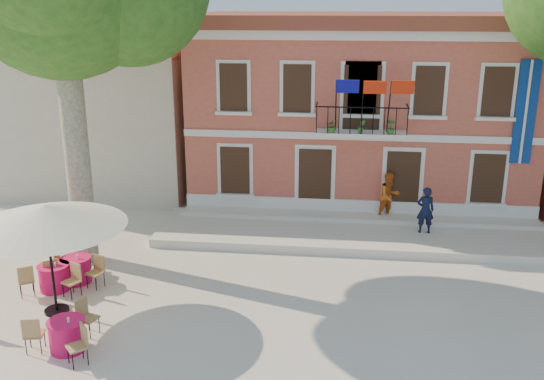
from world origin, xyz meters
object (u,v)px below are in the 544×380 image
at_px(pedestrian_navy, 425,210).
at_px(pedestrian_orange, 389,196).
at_px(cafe_table_0, 54,276).
at_px(cafe_table_1, 67,334).
at_px(patio_umbrella, 46,216).
at_px(cafe_table_3, 76,269).

bearing_deg(pedestrian_navy, pedestrian_orange, -49.63).
height_order(pedestrian_orange, cafe_table_0, pedestrian_orange).
bearing_deg(cafe_table_0, pedestrian_navy, 24.84).
bearing_deg(cafe_table_1, patio_umbrella, 122.94).
height_order(pedestrian_navy, cafe_table_3, pedestrian_navy).
relative_size(pedestrian_navy, cafe_table_3, 0.88).
bearing_deg(cafe_table_1, pedestrian_orange, 48.81).
height_order(patio_umbrella, pedestrian_navy, patio_umbrella).
bearing_deg(cafe_table_1, cafe_table_0, 120.57).
distance_m(pedestrian_orange, cafe_table_1, 12.36).
bearing_deg(pedestrian_orange, cafe_table_1, -162.27).
height_order(patio_umbrella, cafe_table_0, patio_umbrella).
xyz_separation_m(pedestrian_orange, cafe_table_1, (-8.12, -9.28, -0.75)).
relative_size(pedestrian_orange, cafe_table_1, 0.96).
relative_size(pedestrian_navy, pedestrian_orange, 0.93).
relative_size(cafe_table_0, cafe_table_1, 1.02).
relative_size(patio_umbrella, cafe_table_3, 2.21).
bearing_deg(patio_umbrella, pedestrian_orange, 39.32).
distance_m(pedestrian_navy, pedestrian_orange, 1.68).
xyz_separation_m(cafe_table_0, cafe_table_1, (1.74, -2.95, 0.00)).
bearing_deg(pedestrian_navy, cafe_table_1, 38.28).
xyz_separation_m(pedestrian_navy, pedestrian_orange, (-1.15, 1.23, 0.06)).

